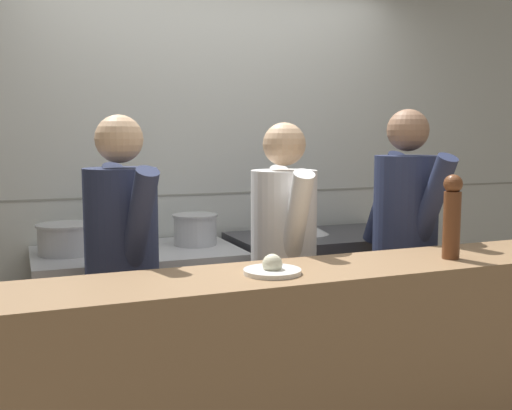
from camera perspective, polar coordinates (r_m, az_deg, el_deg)
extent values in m
cube|color=silver|center=(3.90, -4.09, 3.32)|extent=(8.00, 0.06, 2.60)
cube|color=gray|center=(3.89, -3.93, 1.09)|extent=(8.00, 0.00, 0.01)
cube|color=#232326|center=(3.54, -11.11, -11.60)|extent=(1.10, 0.70, 0.84)
cube|color=#B7BABF|center=(3.43, -11.28, -4.56)|extent=(1.13, 0.71, 0.04)
cube|color=#B7BABF|center=(3.21, -10.00, -12.30)|extent=(0.99, 0.03, 0.10)
cube|color=#38383D|center=(3.91, 6.31, -9.33)|extent=(1.14, 0.65, 0.90)
cube|color=black|center=(3.79, 8.50, -16.31)|extent=(1.11, 0.04, 0.10)
cube|color=#93704C|center=(2.62, 7.76, -16.45)|extent=(2.87, 0.45, 0.99)
cylinder|color=#B7BABF|center=(3.40, -17.66, -3.10)|extent=(0.29, 0.29, 0.17)
cylinder|color=#B7BABF|center=(3.38, -17.70, -1.81)|extent=(0.31, 0.31, 0.01)
cylinder|color=beige|center=(3.40, -11.92, -2.41)|extent=(0.26, 0.26, 0.23)
cylinder|color=beige|center=(3.38, -11.96, -0.62)|extent=(0.28, 0.28, 0.01)
cylinder|color=#B7BABF|center=(3.53, -5.81, -2.34)|extent=(0.25, 0.25, 0.18)
cylinder|color=#B7BABF|center=(3.52, -5.82, -0.98)|extent=(0.27, 0.27, 0.01)
cone|color=#B7BABF|center=(3.81, 4.85, -2.21)|extent=(0.28, 0.28, 0.07)
cylinder|color=white|center=(2.31, 1.57, -6.34)|extent=(0.22, 0.22, 0.02)
sphere|color=beige|center=(2.30, 1.57, -5.64)|extent=(0.08, 0.08, 0.08)
cylinder|color=brown|center=(2.70, 18.13, -1.85)|extent=(0.07, 0.07, 0.29)
sphere|color=brown|center=(2.68, 18.27, 1.93)|extent=(0.08, 0.08, 0.08)
cube|color=black|center=(2.94, -12.34, -16.39)|extent=(0.31, 0.23, 0.75)
cylinder|color=#262D4C|center=(2.75, -12.69, -3.04)|extent=(0.39, 0.39, 0.62)
sphere|color=#D8AD84|center=(2.72, -12.92, 6.16)|extent=(0.21, 0.21, 0.21)
cylinder|color=#262D4C|center=(2.92, -14.10, -1.08)|extent=(0.16, 0.33, 0.52)
cylinder|color=#262D4C|center=(2.56, -11.16, -2.04)|extent=(0.16, 0.33, 0.52)
cube|color=black|center=(3.12, 2.59, -15.04)|extent=(0.29, 0.21, 0.74)
cylinder|color=white|center=(2.94, 2.66, -2.65)|extent=(0.36, 0.36, 0.61)
sphere|color=#D8AD84|center=(2.90, 2.70, 5.80)|extent=(0.21, 0.21, 0.21)
cylinder|color=white|center=(3.11, 1.63, -0.81)|extent=(0.14, 0.32, 0.51)
cylinder|color=white|center=(2.75, 3.83, -1.78)|extent=(0.14, 0.32, 0.51)
cube|color=black|center=(3.43, 13.72, -12.90)|extent=(0.29, 0.19, 0.78)
cylinder|color=#262D4C|center=(3.26, 14.05, -1.05)|extent=(0.34, 0.34, 0.64)
sphere|color=#8C664C|center=(3.24, 14.27, 6.92)|extent=(0.22, 0.22, 0.22)
cylinder|color=#262D4C|center=(3.41, 12.08, 0.60)|extent=(0.11, 0.32, 0.54)
cylinder|color=#262D4C|center=(3.10, 16.30, -0.11)|extent=(0.11, 0.32, 0.54)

